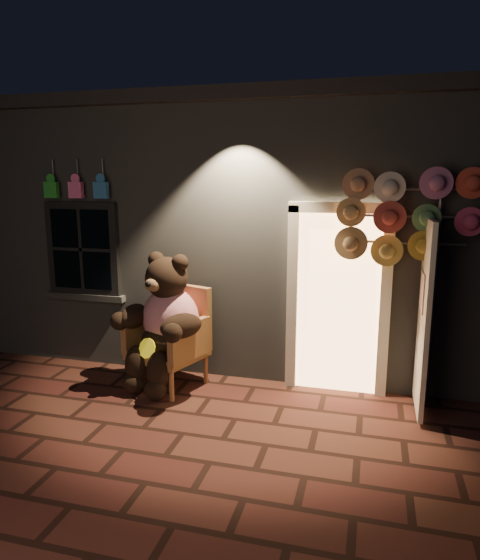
% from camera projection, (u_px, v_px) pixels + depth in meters
% --- Properties ---
extents(ground, '(60.00, 60.00, 0.00)m').
position_uv_depth(ground, '(182.00, 433.00, 4.87)').
color(ground, '#4C271D').
rests_on(ground, ground).
extents(shop_building, '(7.30, 5.95, 3.51)m').
position_uv_depth(shop_building, '(268.00, 222.00, 8.29)').
color(shop_building, slate).
rests_on(shop_building, ground).
extents(wicker_armchair, '(0.99, 0.95, 1.18)m').
position_uv_depth(wicker_armchair, '(173.00, 336.00, 5.97)').
color(wicker_armchair, '#B56D46').
rests_on(wicker_armchair, ground).
extents(teddy_bear, '(1.10, 1.02, 1.59)m').
position_uv_depth(teddy_bear, '(165.00, 322.00, 5.80)').
color(teddy_bear, '#B81330').
rests_on(teddy_bear, ground).
extents(hat_rack, '(1.44, 0.22, 2.54)m').
position_uv_depth(hat_rack, '(406.00, 217.00, 5.15)').
color(hat_rack, '#59595E').
rests_on(hat_rack, ground).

